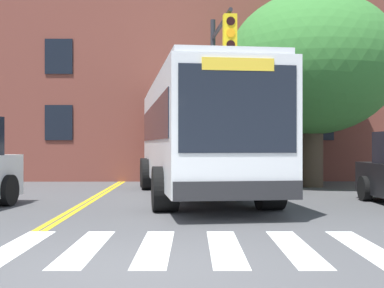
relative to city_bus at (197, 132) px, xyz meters
name	(u,v)px	position (x,y,z in m)	size (l,w,h in m)	color
ground_plane	(134,269)	(-0.95, -8.90, -1.85)	(120.00, 120.00, 0.00)	#4C4C4F
crosswalk	(120,247)	(-1.27, -7.60, -1.85)	(13.67, 3.00, 0.01)	white
lane_line_yellow_inner	(121,181)	(-2.93, 6.40, -1.85)	(0.12, 36.00, 0.01)	gold
lane_line_yellow_outer	(125,181)	(-2.77, 6.40, -1.85)	(0.12, 36.00, 0.01)	gold
city_bus	(197,132)	(0.00, 0.00, 0.00)	(3.90, 11.04, 3.38)	white
car_silver_behind_bus	(198,154)	(0.29, 10.70, -0.83)	(2.44, 5.13, 2.13)	#B7BABF
traffic_light_overhead	(219,71)	(0.68, 0.43, 1.81)	(0.51, 3.78, 5.54)	#28282D
street_tree_curbside_large	(312,65)	(4.12, 3.31, 2.44)	(6.01, 6.40, 6.78)	#4C3D2D
building_facade	(189,78)	(-0.15, 10.77, 2.86)	(39.16, 9.71, 9.42)	brown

